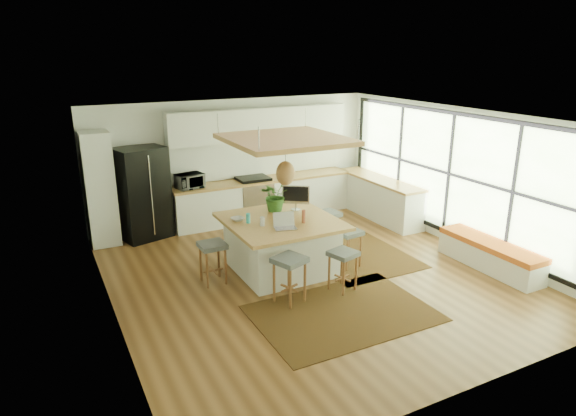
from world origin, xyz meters
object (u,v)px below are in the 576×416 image
stool_near_right (343,270)px  stool_right_front (348,248)px  island (281,245)px  stool_near_left (289,281)px  stool_left_side (213,263)px  island_plant (275,198)px  fridge (143,194)px  microwave (189,179)px  monitor (296,196)px  stool_right_back (327,229)px  laptop (285,222)px

stool_near_right → stool_right_front: stool_right_front is taller
island → stool_near_left: island is taller
island → stool_near_left: 1.21m
stool_left_side → island_plant: size_ratio=1.20×
fridge → microwave: (0.99, -0.00, 0.19)m
stool_near_right → monitor: monitor is taller
stool_right_front → microwave: bearing=121.4°
island → stool_near_right: 1.28m
stool_right_back → laptop: 1.87m
island → monitor: 0.95m
monitor → stool_near_right: bearing=-53.3°
stool_right_back → microwave: bearing=133.9°
microwave → monitor: bearing=-73.4°
laptop → monitor: size_ratio=0.75×
stool_near_left → microwave: size_ratio=1.33×
island → monitor: size_ratio=3.67×
monitor → microwave: monitor is taller
stool_left_side → laptop: 1.39m
stool_right_back → stool_left_side: 2.58m
stool_right_front → laptop: 1.44m
stool_left_side → stool_right_back: bearing=11.5°
island → stool_right_front: 1.21m
island → laptop: laptop is taller
stool_left_side → island_plant: 1.65m
laptop → stool_right_front: bearing=14.8°
stool_near_left → stool_right_front: (1.54, 0.71, 0.00)m
island → stool_near_right: size_ratio=2.74×
monitor → island_plant: bearing=-165.5°
stool_right_front → island_plant: 1.58m
stool_left_side → fridge: bearing=101.5°
stool_right_front → stool_left_side: (-2.36, 0.47, 0.00)m
stool_near_left → stool_right_front: stool_near_left is taller
fridge → monitor: (2.27, -2.35, 0.26)m
stool_right_front → stool_right_back: 0.99m
stool_near_left → stool_right_back: 2.40m
fridge → stool_right_front: fridge is taller
stool_near_left → monitor: bearing=58.9°
island → stool_right_back: bearing=23.4°
stool_right_back → island_plant: island_plant is taller
stool_near_left → monitor: size_ratio=1.47×
laptop → island_plant: 0.98m
stool_right_front → laptop: size_ratio=1.82×
island → stool_left_side: bearing=177.9°
stool_near_left → island: bearing=69.7°
fridge → stool_near_right: bearing=-74.8°
stool_near_right → laptop: (-0.66, 0.73, 0.70)m
stool_near_left → microwave: bearing=95.6°
stool_right_back → microwave: 3.10m
stool_near_right → stool_left_side: (-1.76, 1.21, 0.00)m
fridge → stool_near_left: bearing=-86.0°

